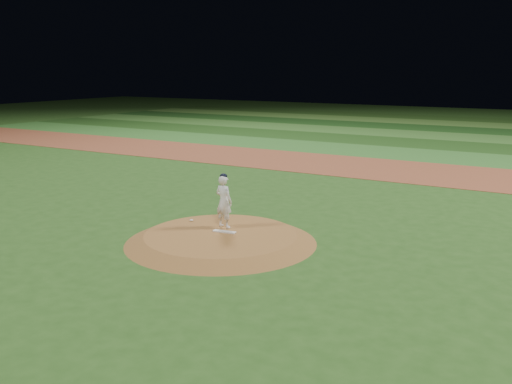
% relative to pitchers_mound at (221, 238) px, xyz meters
% --- Properties ---
extents(ground, '(120.00, 120.00, 0.00)m').
position_rel_pitchers_mound_xyz_m(ground, '(0.00, 0.00, -0.12)').
color(ground, '#254E19').
rests_on(ground, ground).
extents(infield_dirt_band, '(70.00, 6.00, 0.02)m').
position_rel_pitchers_mound_xyz_m(infield_dirt_band, '(0.00, 14.00, -0.12)').
color(infield_dirt_band, brown).
rests_on(infield_dirt_band, ground).
extents(outfield_stripe_0, '(70.00, 5.00, 0.02)m').
position_rel_pitchers_mound_xyz_m(outfield_stripe_0, '(0.00, 19.50, -0.12)').
color(outfield_stripe_0, '#2E6926').
rests_on(outfield_stripe_0, ground).
extents(outfield_stripe_1, '(70.00, 5.00, 0.02)m').
position_rel_pitchers_mound_xyz_m(outfield_stripe_1, '(0.00, 24.50, -0.12)').
color(outfield_stripe_1, '#1C4315').
rests_on(outfield_stripe_1, ground).
extents(outfield_stripe_2, '(70.00, 5.00, 0.02)m').
position_rel_pitchers_mound_xyz_m(outfield_stripe_2, '(0.00, 29.50, -0.12)').
color(outfield_stripe_2, '#346A26').
rests_on(outfield_stripe_2, ground).
extents(outfield_stripe_3, '(70.00, 5.00, 0.02)m').
position_rel_pitchers_mound_xyz_m(outfield_stripe_3, '(0.00, 34.50, -0.12)').
color(outfield_stripe_3, '#173E14').
rests_on(outfield_stripe_3, ground).
extents(outfield_stripe_4, '(70.00, 5.00, 0.02)m').
position_rel_pitchers_mound_xyz_m(outfield_stripe_4, '(0.00, 39.50, -0.12)').
color(outfield_stripe_4, '#3E6F28').
rests_on(outfield_stripe_4, ground).
extents(outfield_stripe_5, '(70.00, 5.00, 0.02)m').
position_rel_pitchers_mound_xyz_m(outfield_stripe_5, '(0.00, 44.50, -0.12)').
color(outfield_stripe_5, '#214616').
rests_on(outfield_stripe_5, ground).
extents(pitchers_mound, '(5.50, 5.50, 0.25)m').
position_rel_pitchers_mound_xyz_m(pitchers_mound, '(0.00, 0.00, 0.00)').
color(pitchers_mound, brown).
rests_on(pitchers_mound, ground).
extents(pitching_rubber, '(0.70, 0.27, 0.03)m').
position_rel_pitchers_mound_xyz_m(pitching_rubber, '(-0.00, 0.19, 0.14)').
color(pitching_rubber, white).
rests_on(pitching_rubber, pitchers_mound).
extents(rosin_bag, '(0.11, 0.11, 0.06)m').
position_rel_pitchers_mound_xyz_m(rosin_bag, '(-1.55, 0.68, 0.16)').
color(rosin_bag, white).
rests_on(rosin_bag, pitchers_mound).
extents(pitcher_on_mound, '(0.62, 0.45, 1.63)m').
position_rel_pitchers_mound_xyz_m(pitcher_on_mound, '(-0.30, 0.63, 0.93)').
color(pitcher_on_mound, white).
rests_on(pitcher_on_mound, pitchers_mound).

